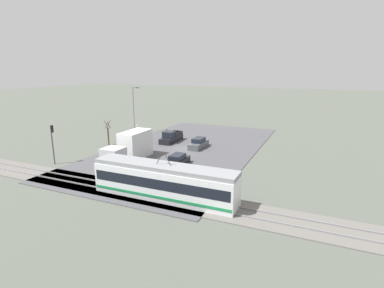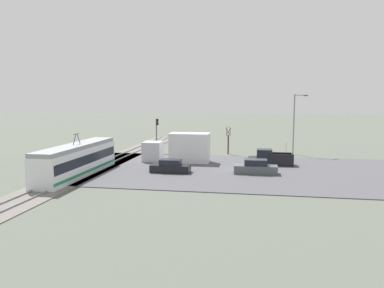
# 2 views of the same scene
# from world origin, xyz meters

# --- Properties ---
(ground_plane) EXTENTS (320.00, 320.00, 0.00)m
(ground_plane) POSITION_xyz_m (0.00, 0.00, 0.00)
(ground_plane) COLOR #565B51
(road_surface) EXTENTS (21.25, 41.26, 0.08)m
(road_surface) POSITION_xyz_m (0.00, 0.00, 0.04)
(road_surface) COLOR #4C4C51
(road_surface) RESTS_ON ground
(rail_bed) EXTENTS (67.57, 4.40, 0.22)m
(rail_bed) POSITION_xyz_m (0.00, 17.58, 0.05)
(rail_bed) COLOR slate
(rail_bed) RESTS_ON ground
(light_rail_tram) EXTENTS (14.40, 2.68, 4.48)m
(light_rail_tram) POSITION_xyz_m (-5.89, 17.58, 1.70)
(light_rail_tram) COLOR white
(light_rail_tram) RESTS_ON ground
(box_truck) EXTENTS (2.52, 8.60, 3.75)m
(box_truck) POSITION_xyz_m (4.34, 8.44, 1.81)
(box_truck) COLOR silver
(box_truck) RESTS_ON ground
(pickup_truck) EXTENTS (1.91, 5.44, 1.93)m
(pickup_truck) POSITION_xyz_m (4.07, -2.85, 0.81)
(pickup_truck) COLOR black
(pickup_truck) RESTS_ON ground
(sedan_car_0) EXTENTS (1.74, 4.66, 1.58)m
(sedan_car_0) POSITION_xyz_m (-1.69, -1.18, 0.73)
(sedan_car_0) COLOR #4C5156
(sedan_car_0) RESTS_ON ground
(sedan_car_1) EXTENTS (1.73, 4.38, 1.46)m
(sedan_car_1) POSITION_xyz_m (-2.61, 8.17, 0.68)
(sedan_car_1) COLOR black
(sedan_car_1) RESTS_ON ground
(traffic_light_pole) EXTENTS (0.28, 0.47, 5.15)m
(traffic_light_pole) POSITION_xyz_m (12.58, 13.83, 3.34)
(traffic_light_pole) COLOR #47474C
(traffic_light_pole) RESTS_ON ground
(street_tree) EXTENTS (0.98, 0.82, 4.12)m
(street_tree) POSITION_xyz_m (12.59, 2.92, 1.87)
(street_tree) COLOR brown
(street_tree) RESTS_ON ground
(street_lamp_near_crossing) EXTENTS (0.36, 1.95, 8.83)m
(street_lamp_near_crossing) POSITION_xyz_m (13.97, -6.73, 5.05)
(street_lamp_near_crossing) COLOR gray
(street_lamp_near_crossing) RESTS_ON ground
(no_parking_sign) EXTENTS (0.32, 0.08, 2.05)m
(no_parking_sign) POSITION_xyz_m (12.63, -5.45, 1.26)
(no_parking_sign) COLOR gray
(no_parking_sign) RESTS_ON ground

